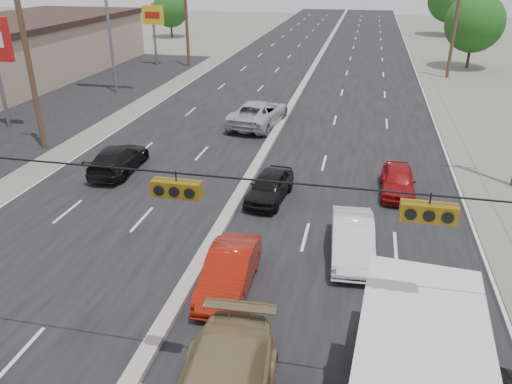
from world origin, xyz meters
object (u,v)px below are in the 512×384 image
red_sedan (229,272)px  utility_pole_right_c (456,19)px  queue_car_b (352,240)px  queue_car_e (398,181)px  box_truck (414,373)px  utility_pole_left_b (28,57)px  tree_left_far (170,9)px  oncoming_far (258,113)px  tree_right_mid (474,23)px  pole_sign_far (153,20)px  utility_pole_left_c (186,13)px  queue_car_a (270,186)px  oncoming_near (118,159)px

red_sedan → utility_pole_right_c: bearing=71.5°
queue_car_b → queue_car_e: 6.18m
utility_pole_right_c → box_truck: utility_pole_right_c is taller
utility_pole_left_b → tree_left_far: 46.01m
utility_pole_right_c → red_sedan: 37.80m
oncoming_far → queue_car_b: bearing=121.6°
box_truck → queue_car_b: bearing=106.1°
tree_right_mid → queue_car_e: bearing=-104.0°
tree_right_mid → box_truck: 46.13m
tree_right_mid → queue_car_b: (-9.81, -38.00, -3.65)m
pole_sign_far → utility_pole_right_c: bearing=0.0°
tree_right_mid → red_sedan: tree_right_mid is taller
utility_pole_left_b → oncoming_far: bearing=31.6°
utility_pole_left_c → queue_car_b: utility_pole_left_c is taller
tree_left_far → oncoming_far: bearing=-61.6°
utility_pole_left_c → tree_right_mid: size_ratio=1.40×
red_sedan → queue_car_a: size_ratio=1.08×
utility_pole_right_c → pole_sign_far: utility_pole_right_c is taller
pole_sign_far → tree_left_far: tree_left_far is taller
oncoming_far → pole_sign_far: bearing=-43.6°
pole_sign_far → tree_left_far: 20.89m
tree_left_far → queue_car_e: size_ratio=1.65×
utility_pole_left_c → oncoming_far: (11.10, -18.17, -4.30)m
utility_pole_left_c → red_sedan: (13.90, -35.86, -4.44)m
pole_sign_far → oncoming_far: pole_sign_far is taller
tree_right_mid → tree_left_far: bearing=157.9°
box_truck → queue_car_e: size_ratio=1.87×
box_truck → queue_car_e: 13.27m
oncoming_far → box_truck: bearing=117.7°
utility_pole_right_c → pole_sign_far: (-28.50, -0.00, -0.70)m
pole_sign_far → box_truck: 46.33m
utility_pole_left_b → box_truck: 24.77m
utility_pole_left_c → queue_car_b: 37.70m
oncoming_far → red_sedan: bearing=106.6°
tree_right_mid → red_sedan: 43.22m
utility_pole_left_b → pole_sign_far: utility_pole_left_b is taller
tree_right_mid → oncoming_far: size_ratio=1.23×
oncoming_near → tree_right_mid: bearing=-126.7°
utility_pole_left_c → tree_left_far: 22.19m
box_truck → queue_car_a: size_ratio=1.85×
pole_sign_far → oncoming_near: 29.09m
utility_pole_right_c → queue_car_b: (-7.31, -33.00, -4.42)m
queue_car_e → oncoming_near: oncoming_near is taller
utility_pole_left_c → queue_car_e: bearing=-54.3°
box_truck → oncoming_far: bearing=114.6°
box_truck → utility_pole_right_c: bearing=86.3°
oncoming_far → queue_car_a: bearing=112.2°
box_truck → tree_right_mid: bearing=84.1°
utility_pole_left_c → oncoming_near: 28.27m
utility_pole_left_c → utility_pole_right_c: size_ratio=1.00×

